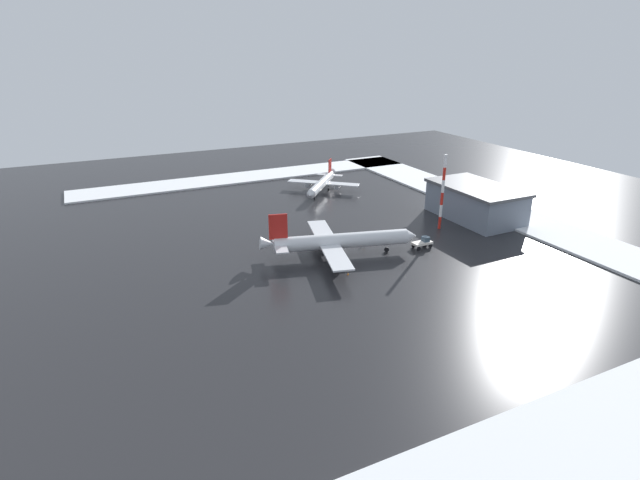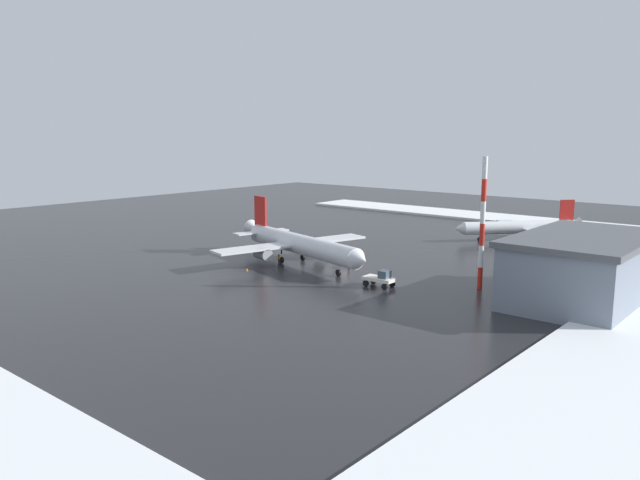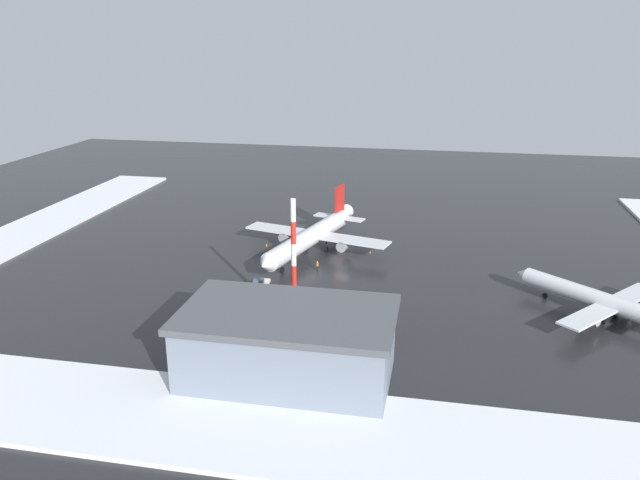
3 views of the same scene
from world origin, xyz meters
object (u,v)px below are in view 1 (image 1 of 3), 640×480
pushback_tug (423,242)px  antenna_mast (442,192)px  airplane_parked_portside (322,183)px  ground_crew_by_nose_gear (364,241)px  cargo_hangar (475,202)px  traffic_cone_near_nose (348,274)px  traffic_cone_mid_line (306,240)px  airplane_foreground_jet (338,241)px  ground_crew_beside_wing (332,257)px

pushback_tug → antenna_mast: 16.18m
airplane_parked_portside → pushback_tug: airplane_parked_portside is taller
pushback_tug → antenna_mast: bearing=35.2°
ground_crew_by_nose_gear → cargo_hangar: 36.09m
antenna_mast → traffic_cone_near_nose: antenna_mast is taller
traffic_cone_mid_line → cargo_hangar: bearing=-95.1°
airplane_foreground_jet → antenna_mast: bearing=22.4°
airplane_parked_portside → antenna_mast: antenna_mast is taller
ground_crew_beside_wing → airplane_foreground_jet: bearing=-94.3°
traffic_cone_near_nose → traffic_cone_mid_line: bearing=-0.1°
airplane_parked_portside → traffic_cone_mid_line: (-35.92, 21.54, -2.42)m
pushback_tug → airplane_foreground_jet: bearing=166.5°
airplane_foreground_jet → ground_crew_beside_wing: 4.16m
airplane_parked_portside → pushback_tug: 50.89m
airplane_foreground_jet → cargo_hangar: 44.60m
ground_crew_by_nose_gear → antenna_mast: (1.31, -22.45, 8.36)m
antenna_mast → pushback_tug: bearing=126.6°
airplane_foreground_jet → ground_crew_by_nose_gear: (2.87, -8.37, -2.45)m
ground_crew_by_nose_gear → traffic_cone_mid_line: ground_crew_by_nose_gear is taller
airplane_parked_portside → antenna_mast: 44.63m
ground_crew_by_nose_gear → traffic_cone_near_nose: (-12.35, 11.01, -0.70)m
pushback_tug → ground_crew_beside_wing: (2.01, 22.10, -0.31)m
ground_crew_by_nose_gear → antenna_mast: size_ratio=0.09×
pushback_tug → cargo_hangar: 27.00m
airplane_parked_portside → traffic_cone_near_nose: size_ratio=40.77×
pushback_tug → ground_crew_by_nose_gear: pushback_tug is taller
pushback_tug → airplane_parked_portside: bearing=89.3°
airplane_foreground_jet → ground_crew_by_nose_gear: airplane_foreground_jet is taller
traffic_cone_near_nose → traffic_cone_mid_line: same height
airplane_foreground_jet → airplane_parked_portside: (46.67, -18.92, -0.73)m
traffic_cone_mid_line → airplane_foreground_jet: bearing=-166.3°
ground_crew_beside_wing → pushback_tug: bearing=-140.0°
cargo_hangar → traffic_cone_near_nose: cargo_hangar is taller
cargo_hangar → antenna_mast: bearing=100.3°
ground_crew_beside_wing → traffic_cone_mid_line: ground_crew_beside_wing is taller
ground_crew_beside_wing → cargo_hangar: (8.79, -46.65, 3.47)m
traffic_cone_near_nose → traffic_cone_mid_line: (20.22, -0.02, 0.00)m
airplane_foreground_jet → cargo_hangar: size_ratio=1.37×
ground_crew_beside_wing → cargo_hangar: 47.59m
pushback_tug → traffic_cone_near_nose: (-5.28, 22.20, -1.01)m
antenna_mast → cargo_hangar: 14.36m
ground_crew_by_nose_gear → pushback_tug: bearing=152.8°
airplane_foreground_jet → ground_crew_by_nose_gear: bearing=33.6°
airplane_foreground_jet → ground_crew_beside_wing: (-2.18, 2.55, -2.45)m
airplane_parked_portside → cargo_hangar: bearing=72.9°
airplane_foreground_jet → antenna_mast: antenna_mast is taller
ground_crew_beside_wing → ground_crew_by_nose_gear: bearing=-110.0°
traffic_cone_near_nose → ground_crew_beside_wing: bearing=-0.8°
traffic_cone_near_nose → cargo_hangar: bearing=-71.0°
airplane_parked_portside → traffic_cone_mid_line: airplane_parked_portside is taller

